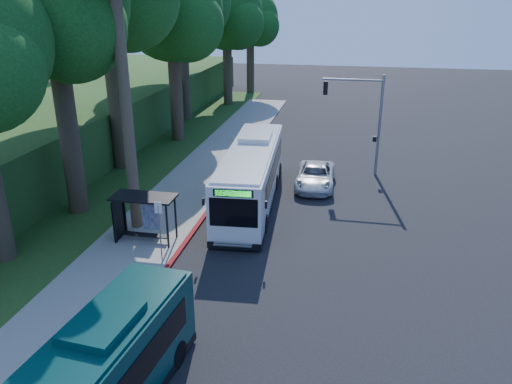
# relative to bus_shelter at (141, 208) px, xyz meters

# --- Properties ---
(ground) EXTENTS (140.00, 140.00, 0.00)m
(ground) POSITION_rel_bus_shelter_xyz_m (7.26, 2.86, -1.81)
(ground) COLOR black
(ground) RESTS_ON ground
(sidewalk) EXTENTS (4.50, 70.00, 0.12)m
(sidewalk) POSITION_rel_bus_shelter_xyz_m (-0.04, 2.86, -1.75)
(sidewalk) COLOR gray
(sidewalk) RESTS_ON ground
(red_curb) EXTENTS (0.25, 30.00, 0.13)m
(red_curb) POSITION_rel_bus_shelter_xyz_m (2.26, -1.14, -1.74)
(red_curb) COLOR maroon
(red_curb) RESTS_ON ground
(grass_verge) EXTENTS (8.00, 70.00, 0.06)m
(grass_verge) POSITION_rel_bus_shelter_xyz_m (-5.74, 7.86, -1.78)
(grass_verge) COLOR #234719
(grass_verge) RESTS_ON ground
(bus_shelter) EXTENTS (3.20, 1.51, 2.55)m
(bus_shelter) POSITION_rel_bus_shelter_xyz_m (0.00, 0.00, 0.00)
(bus_shelter) COLOR black
(bus_shelter) RESTS_ON ground
(stop_sign_pole) EXTENTS (0.35, 0.06, 3.17)m
(stop_sign_pole) POSITION_rel_bus_shelter_xyz_m (1.86, -2.14, 0.28)
(stop_sign_pole) COLOR gray
(stop_sign_pole) RESTS_ON ground
(traffic_signal_pole) EXTENTS (4.10, 0.30, 7.00)m
(traffic_signal_pole) POSITION_rel_bus_shelter_xyz_m (11.04, 12.86, 2.62)
(traffic_signal_pole) COLOR gray
(traffic_signal_pole) RESTS_ON ground
(hillside_backdrop) EXTENTS (24.00, 60.00, 8.80)m
(hillside_backdrop) POSITION_rel_bus_shelter_xyz_m (-19.04, 17.96, 0.63)
(hillside_backdrop) COLOR #234719
(hillside_backdrop) RESTS_ON ground
(tree_0) EXTENTS (8.40, 8.00, 15.70)m
(tree_0) POSITION_rel_bus_shelter_xyz_m (-5.14, 2.84, 9.40)
(tree_0) COLOR #382B1E
(tree_0) RESTS_ON ground
(tree_2) EXTENTS (8.82, 8.40, 15.12)m
(tree_2) POSITION_rel_bus_shelter_xyz_m (-4.64, 18.84, 8.67)
(tree_2) COLOR #382B1E
(tree_2) RESTS_ON ground
(tree_4) EXTENTS (8.40, 8.00, 14.14)m
(tree_4) POSITION_rel_bus_shelter_xyz_m (-4.14, 34.84, 7.92)
(tree_4) COLOR #382B1E
(tree_4) RESTS_ON ground
(tree_5) EXTENTS (7.35, 7.00, 12.86)m
(tree_5) POSITION_rel_bus_shelter_xyz_m (-3.16, 42.84, 7.16)
(tree_5) COLOR #382B1E
(tree_5) RESTS_ON ground
(white_bus) EXTENTS (3.59, 12.91, 3.80)m
(white_bus) POSITION_rel_bus_shelter_xyz_m (4.47, 6.14, 0.05)
(white_bus) COLOR silver
(white_bus) RESTS_ON ground
(pickup) EXTENTS (2.56, 5.35, 1.47)m
(pickup) POSITION_rel_bus_shelter_xyz_m (8.06, 9.64, -1.07)
(pickup) COLOR silver
(pickup) RESTS_ON ground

